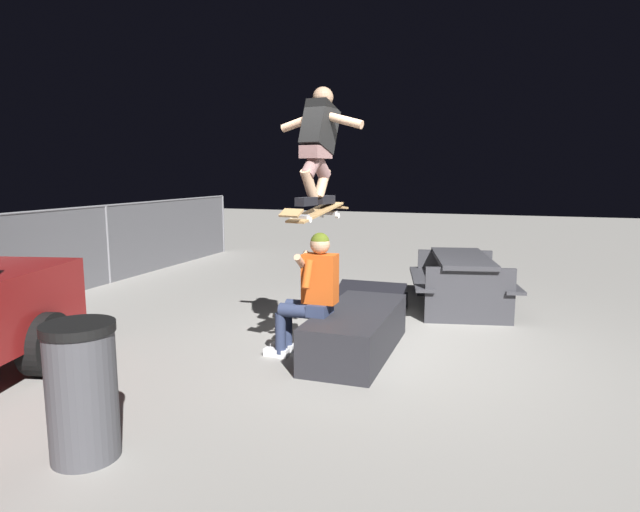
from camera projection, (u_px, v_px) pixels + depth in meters
name	position (u px, v px, depth m)	size (l,w,h in m)	color
ground_plane	(377.00, 350.00, 5.83)	(40.00, 40.00, 0.00)	gray
ledge_box_main	(357.00, 331.00, 5.71)	(1.79, 0.72, 0.46)	#28282D
person_sitting_on_ledge	(310.00, 289.00, 5.50)	(0.59, 0.75, 1.30)	#2D3856
skateboard	(316.00, 212.00, 5.24)	(1.04, 0.38, 0.16)	#AD8451
skater_airborne	(319.00, 140.00, 5.19)	(0.63, 0.89, 1.12)	black
kicker_ramp	(364.00, 308.00, 7.38)	(1.22, 1.01, 0.43)	black
picnic_table_back	(461.00, 274.00, 7.51)	(1.94, 1.67, 0.75)	#38383D
trash_bin	(82.00, 391.00, 3.57)	(0.47, 0.47, 0.93)	#47474C
fence_back	(6.00, 259.00, 7.38)	(12.05, 0.05, 1.35)	slate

